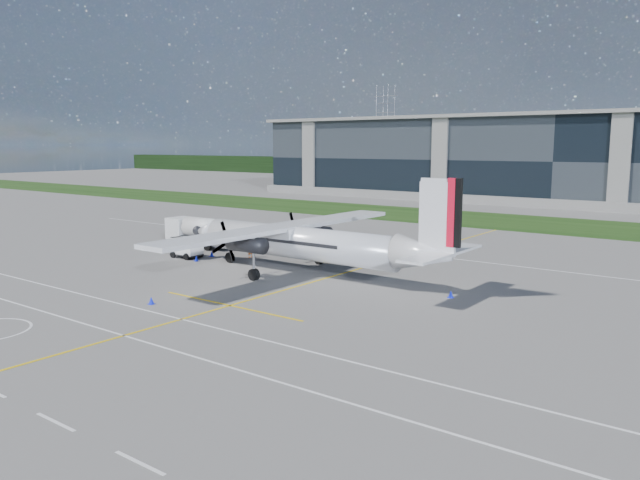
% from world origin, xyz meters
% --- Properties ---
extents(ground, '(400.00, 400.00, 0.00)m').
position_xyz_m(ground, '(0.00, 40.00, 0.00)').
color(ground, '#5B5957').
rests_on(ground, ground).
extents(grass_strip, '(400.00, 18.00, 0.04)m').
position_xyz_m(grass_strip, '(0.00, 48.00, 0.02)').
color(grass_strip, '#15340E').
rests_on(grass_strip, ground).
extents(terminal_building, '(120.00, 20.00, 15.00)m').
position_xyz_m(terminal_building, '(0.00, 80.00, 7.50)').
color(terminal_building, black).
rests_on(terminal_building, ground).
extents(tree_line, '(400.00, 6.00, 6.00)m').
position_xyz_m(tree_line, '(0.00, 140.00, 3.00)').
color(tree_line, black).
rests_on(tree_line, ground).
extents(pylon_west, '(9.00, 4.60, 30.00)m').
position_xyz_m(pylon_west, '(-80.00, 150.00, 15.00)').
color(pylon_west, gray).
rests_on(pylon_west, ground).
extents(yellow_taxiway_centerline, '(0.20, 70.00, 0.01)m').
position_xyz_m(yellow_taxiway_centerline, '(3.00, 10.00, 0.01)').
color(yellow_taxiway_centerline, yellow).
rests_on(yellow_taxiway_centerline, ground).
extents(white_lane_line, '(90.00, 0.15, 0.01)m').
position_xyz_m(white_lane_line, '(0.00, -14.00, 0.01)').
color(white_lane_line, white).
rests_on(white_lane_line, ground).
extents(turboprop_aircraft, '(25.83, 26.79, 8.04)m').
position_xyz_m(turboprop_aircraft, '(1.02, 4.53, 4.02)').
color(turboprop_aircraft, silver).
rests_on(turboprop_aircraft, ground).
extents(fuel_tanker_truck, '(7.94, 2.58, 2.98)m').
position_xyz_m(fuel_tanker_truck, '(-16.92, 8.83, 1.49)').
color(fuel_tanker_truck, silver).
rests_on(fuel_tanker_truck, ground).
extents(baggage_tug, '(3.03, 1.82, 1.82)m').
position_xyz_m(baggage_tug, '(-12.52, 3.90, 0.91)').
color(baggage_tug, white).
rests_on(baggage_tug, ground).
extents(ground_crew_person, '(0.53, 0.74, 1.81)m').
position_xyz_m(ground_crew_person, '(-7.93, 7.49, 0.90)').
color(ground_crew_person, '#F25907').
rests_on(ground_crew_person, ground).
extents(safety_cone_portwing, '(0.36, 0.36, 0.50)m').
position_xyz_m(safety_cone_portwing, '(-1.31, -8.81, 0.25)').
color(safety_cone_portwing, '#0D1EE9').
rests_on(safety_cone_portwing, ground).
extents(safety_cone_nose_stbd, '(0.36, 0.36, 0.50)m').
position_xyz_m(safety_cone_nose_stbd, '(-11.11, 5.67, 0.25)').
color(safety_cone_nose_stbd, '#0D1EE9').
rests_on(safety_cone_nose_stbd, ground).
extents(safety_cone_stbdwing, '(0.36, 0.36, 0.50)m').
position_xyz_m(safety_cone_stbdwing, '(-1.46, 18.28, 0.25)').
color(safety_cone_stbdwing, '#0D1EE9').
rests_on(safety_cone_stbdwing, ground).
extents(safety_cone_nose_port, '(0.36, 0.36, 0.50)m').
position_xyz_m(safety_cone_nose_port, '(-10.42, 3.19, 0.25)').
color(safety_cone_nose_port, '#0D1EE9').
rests_on(safety_cone_nose_port, ground).
extents(safety_cone_tail, '(0.36, 0.36, 0.50)m').
position_xyz_m(safety_cone_tail, '(13.39, 4.46, 0.25)').
color(safety_cone_tail, '#0D1EE9').
rests_on(safety_cone_tail, ground).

